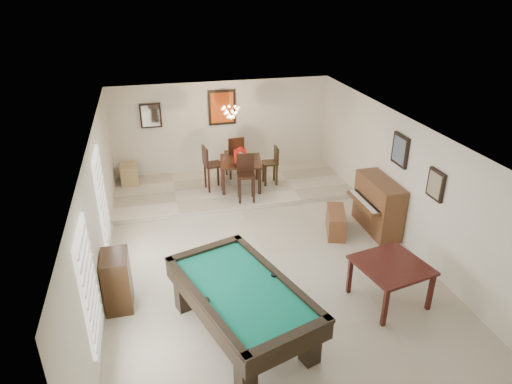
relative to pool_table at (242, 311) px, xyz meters
name	(u,v)px	position (x,y,z in m)	size (l,w,h in m)	color
ground_plane	(263,256)	(0.87, 2.04, -0.44)	(6.00, 9.00, 0.02)	beige
wall_back	(222,128)	(0.87, 6.54, 0.87)	(6.00, 0.04, 2.60)	silver
wall_left	(98,216)	(-2.13, 2.04, 0.87)	(0.04, 9.00, 2.60)	silver
wall_right	(406,183)	(3.87, 2.04, 0.87)	(0.04, 9.00, 2.60)	silver
ceiling	(264,132)	(0.87, 2.04, 2.17)	(6.00, 9.00, 0.04)	white
dining_step	(232,187)	(0.87, 5.29, -0.37)	(6.00, 2.50, 0.12)	beige
window_left_front	(89,286)	(-2.10, -0.16, 0.97)	(0.06, 1.00, 1.70)	white
window_left_rear	(101,196)	(-2.10, 2.64, 0.97)	(0.06, 1.00, 1.70)	white
pool_table	(242,311)	(0.00, 0.00, 0.00)	(1.41, 2.60, 0.87)	black
square_table	(389,282)	(2.61, 0.18, -0.06)	(1.09, 1.09, 0.75)	black
upright_piano	(373,206)	(3.46, 2.51, 0.16)	(0.79, 1.41, 1.18)	brown
piano_bench	(336,222)	(2.65, 2.57, -0.17)	(0.36, 0.93, 0.52)	brown
apothecary_chest	(117,281)	(-1.89, 1.16, 0.06)	(0.44, 0.66, 0.99)	black
dining_table	(241,172)	(1.08, 5.16, 0.12)	(1.04, 1.04, 0.86)	black
flower_vase	(240,152)	(1.08, 5.16, 0.67)	(0.14, 0.14, 0.24)	red
dining_chair_south	(246,179)	(1.05, 4.37, 0.26)	(0.42, 0.42, 1.14)	black
dining_chair_north	(234,156)	(1.05, 5.88, 0.27)	(0.43, 0.43, 1.17)	black
dining_chair_west	(213,168)	(0.38, 5.20, 0.27)	(0.43, 0.43, 1.16)	black
dining_chair_east	(270,166)	(1.87, 5.19, 0.19)	(0.37, 0.37, 1.01)	black
corner_bench	(129,174)	(-1.73, 6.11, -0.06)	(0.45, 0.56, 0.50)	tan
chandelier	(231,108)	(0.87, 5.24, 1.77)	(0.44, 0.44, 0.60)	#FFE5B2
back_painting	(222,107)	(0.87, 6.50, 1.47)	(0.75, 0.06, 0.95)	#D84C14
back_mirror	(151,116)	(-1.03, 6.50, 1.37)	(0.55, 0.06, 0.65)	white
right_picture_upper	(400,150)	(3.83, 2.34, 1.47)	(0.06, 0.55, 0.65)	slate
right_picture_lower	(436,185)	(3.83, 1.04, 1.27)	(0.06, 0.45, 0.55)	gray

